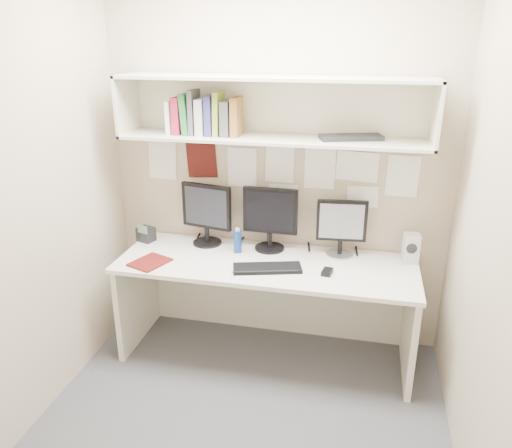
% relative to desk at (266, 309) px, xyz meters
% --- Properties ---
extents(floor, '(2.40, 2.00, 0.01)m').
position_rel_desk_xyz_m(floor, '(0.00, -0.65, -0.37)').
color(floor, '#444449').
rests_on(floor, ground).
extents(wall_back, '(2.40, 0.02, 2.60)m').
position_rel_desk_xyz_m(wall_back, '(0.00, 0.35, 0.93)').
color(wall_back, tan).
rests_on(wall_back, ground).
extents(wall_front, '(2.40, 0.02, 2.60)m').
position_rel_desk_xyz_m(wall_front, '(0.00, -1.65, 0.93)').
color(wall_front, tan).
rests_on(wall_front, ground).
extents(wall_left, '(0.02, 2.00, 2.60)m').
position_rel_desk_xyz_m(wall_left, '(-1.20, -0.65, 0.93)').
color(wall_left, tan).
rests_on(wall_left, ground).
extents(wall_right, '(0.02, 2.00, 2.60)m').
position_rel_desk_xyz_m(wall_right, '(1.20, -0.65, 0.93)').
color(wall_right, tan).
rests_on(wall_right, ground).
extents(desk, '(2.00, 0.70, 0.73)m').
position_rel_desk_xyz_m(desk, '(0.00, 0.00, 0.00)').
color(desk, silver).
rests_on(desk, floor).
extents(overhead_hutch, '(2.00, 0.38, 0.40)m').
position_rel_desk_xyz_m(overhead_hutch, '(0.00, 0.21, 1.35)').
color(overhead_hutch, beige).
rests_on(overhead_hutch, wall_back).
extents(pinned_papers, '(1.92, 0.01, 0.48)m').
position_rel_desk_xyz_m(pinned_papers, '(0.00, 0.34, 0.88)').
color(pinned_papers, white).
rests_on(pinned_papers, wall_back).
extents(monitor_left, '(0.38, 0.21, 0.44)m').
position_rel_desk_xyz_m(monitor_left, '(-0.48, 0.22, 0.61)').
color(monitor_left, black).
rests_on(monitor_left, desk).
extents(monitor_center, '(0.39, 0.21, 0.45)m').
position_rel_desk_xyz_m(monitor_center, '(-0.02, 0.22, 0.61)').
color(monitor_center, black).
rests_on(monitor_center, desk).
extents(monitor_right, '(0.34, 0.19, 0.39)m').
position_rel_desk_xyz_m(monitor_right, '(0.47, 0.22, 0.58)').
color(monitor_right, '#A5A5AA').
rests_on(monitor_right, desk).
extents(keyboard, '(0.47, 0.27, 0.02)m').
position_rel_desk_xyz_m(keyboard, '(0.03, -0.13, 0.37)').
color(keyboard, black).
rests_on(keyboard, desk).
extents(mouse, '(0.07, 0.10, 0.03)m').
position_rel_desk_xyz_m(mouse, '(0.42, -0.10, 0.38)').
color(mouse, black).
rests_on(mouse, desk).
extents(speaker, '(0.11, 0.12, 0.20)m').
position_rel_desk_xyz_m(speaker, '(0.94, 0.20, 0.46)').
color(speaker, '#BABBB6').
rests_on(speaker, desk).
extents(blue_bottle, '(0.06, 0.06, 0.18)m').
position_rel_desk_xyz_m(blue_bottle, '(-0.23, 0.11, 0.45)').
color(blue_bottle, navy).
rests_on(blue_bottle, desk).
extents(maroon_notebook, '(0.27, 0.30, 0.01)m').
position_rel_desk_xyz_m(maroon_notebook, '(-0.75, -0.20, 0.37)').
color(maroon_notebook, '#58120F').
rests_on(maroon_notebook, desk).
extents(desk_phone, '(0.14, 0.13, 0.14)m').
position_rel_desk_xyz_m(desk_phone, '(-0.94, 0.16, 0.42)').
color(desk_phone, black).
rests_on(desk_phone, desk).
extents(book_stack, '(0.48, 0.18, 0.29)m').
position_rel_desk_xyz_m(book_stack, '(-0.45, 0.16, 1.30)').
color(book_stack, white).
rests_on(book_stack, overhead_hutch).
extents(hutch_tray, '(0.42, 0.26, 0.03)m').
position_rel_desk_xyz_m(hutch_tray, '(0.50, 0.19, 1.19)').
color(hutch_tray, black).
rests_on(hutch_tray, overhead_hutch).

